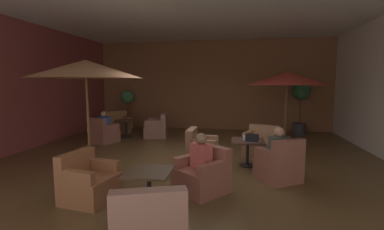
{
  "coord_description": "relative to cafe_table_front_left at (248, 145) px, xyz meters",
  "views": [
    {
      "loc": [
        1.27,
        -6.56,
        1.97
      ],
      "look_at": [
        0.0,
        0.52,
        1.13
      ],
      "focal_mm": 25.54,
      "sensor_mm": 36.0,
      "label": 1
    }
  ],
  "objects": [
    {
      "name": "armchair_front_left_east",
      "position": [
        -1.1,
        0.01,
        -0.18
      ],
      "size": [
        0.77,
        0.75,
        0.86
      ],
      "color": "brown",
      "rests_on": "ground_plane"
    },
    {
      "name": "iced_drink_cup",
      "position": [
        -0.07,
        0.01,
        0.18
      ],
      "size": [
        0.08,
        0.08,
        0.11
      ],
      "primitive_type": "cylinder",
      "color": "white",
      "rests_on": "cafe_table_front_left"
    },
    {
      "name": "patron_blue_shirt",
      "position": [
        -4.63,
        1.79,
        0.2
      ],
      "size": [
        0.38,
        0.33,
        0.64
      ],
      "color": "#234AA4",
      "rests_on": "ground_plane"
    },
    {
      "name": "armchair_front_right_south",
      "position": [
        -4.64,
        1.74,
        -0.19
      ],
      "size": [
        0.9,
        0.95,
        0.86
      ],
      "color": "#8F5545",
      "rests_on": "ground_plane"
    },
    {
      "name": "ceiling_slab",
      "position": [
        -1.45,
        0.07,
        3.29
      ],
      "size": [
        10.01,
        10.36,
        0.06
      ],
      "primitive_type": "cube",
      "color": "silver",
      "rests_on": "wall_back_brick"
    },
    {
      "name": "potted_tree_mid_left",
      "position": [
        2.06,
        4.47,
        0.85
      ],
      "size": [
        0.69,
        0.69,
        2.03
      ],
      "color": "#302C35",
      "rests_on": "ground_plane"
    },
    {
      "name": "wall_left_accent",
      "position": [
        -6.42,
        0.07,
        1.38
      ],
      "size": [
        0.08,
        10.36,
        3.76
      ],
      "primitive_type": "cube",
      "color": "brown",
      "rests_on": "ground_plane"
    },
    {
      "name": "ground_plane",
      "position": [
        -1.45,
        0.07,
        -0.51
      ],
      "size": [
        10.01,
        10.36,
        0.02
      ],
      "primitive_type": "cube",
      "color": "brown"
    },
    {
      "name": "armchair_mid_center_south",
      "position": [
        -1.18,
        -3.68,
        -0.19
      ],
      "size": [
        1.01,
        0.99,
        0.88
      ],
      "color": "brown",
      "rests_on": "ground_plane"
    },
    {
      "name": "armchair_front_right_east",
      "position": [
        -5.03,
        3.71,
        -0.19
      ],
      "size": [
        1.07,
        1.06,
        0.85
      ],
      "color": "#926038",
      "rests_on": "ground_plane"
    },
    {
      "name": "patron_with_friend",
      "position": [
        -0.87,
        -1.74,
        0.22
      ],
      "size": [
        0.43,
        0.4,
        0.65
      ],
      "color": "#BB4E44",
      "rests_on": "ground_plane"
    },
    {
      "name": "potted_tree_left_corner",
      "position": [
        -5.09,
        4.79,
        0.5
      ],
      "size": [
        0.57,
        0.57,
        1.66
      ],
      "color": "#A26D40",
      "rests_on": "ground_plane"
    },
    {
      "name": "cafe_table_front_right",
      "position": [
        -4.31,
        2.83,
        -0.04
      ],
      "size": [
        0.74,
        0.74,
        0.62
      ],
      "color": "black",
      "rests_on": "ground_plane"
    },
    {
      "name": "patron_by_window",
      "position": [
        0.59,
        -0.88,
        0.22
      ],
      "size": [
        0.44,
        0.4,
        0.68
      ],
      "color": "#3B4138",
      "rests_on": "ground_plane"
    },
    {
      "name": "armchair_mid_center_east",
      "position": [
        -2.69,
        -2.43,
        -0.2
      ],
      "size": [
        0.85,
        0.9,
        0.82
      ],
      "color": "brown",
      "rests_on": "ground_plane"
    },
    {
      "name": "patio_umbrella_center_beige",
      "position": [
        -3.82,
        -0.49,
        1.79
      ],
      "size": [
        2.68,
        2.68,
        2.52
      ],
      "color": "#2D2D2D",
      "rests_on": "ground_plane"
    },
    {
      "name": "open_laptop",
      "position": [
        0.1,
        -0.16,
        0.17
      ],
      "size": [
        0.34,
        0.27,
        0.2
      ],
      "color": "#9EA0A5",
      "rests_on": "cafe_table_front_left"
    },
    {
      "name": "cafe_table_front_left",
      "position": [
        0.0,
        0.0,
        0.0
      ],
      "size": [
        0.78,
        0.78,
        0.62
      ],
      "color": "black",
      "rests_on": "ground_plane"
    },
    {
      "name": "armchair_front_left_south",
      "position": [
        0.61,
        -0.92,
        -0.17
      ],
      "size": [
        0.99,
        1.0,
        0.89
      ],
      "color": "brown",
      "rests_on": "ground_plane"
    },
    {
      "name": "armchair_front_right_north",
      "position": [
        -3.18,
        3.01,
        -0.18
      ],
      "size": [
        0.9,
        0.89,
        0.88
      ],
      "color": "brown",
      "rests_on": "ground_plane"
    },
    {
      "name": "armchair_front_left_north",
      "position": [
        0.38,
        1.03,
        -0.2
      ],
      "size": [
        1.03,
        1.01,
        0.81
      ],
      "color": "#8F6042",
      "rests_on": "ground_plane"
    },
    {
      "name": "armchair_mid_center_north",
      "position": [
        -0.84,
        -1.71,
        -0.2
      ],
      "size": [
        1.12,
        1.11,
        0.81
      ],
      "color": "brown",
      "rests_on": "ground_plane"
    },
    {
      "name": "cafe_table_mid_center",
      "position": [
        -1.56,
        -2.59,
        -0.03
      ],
      "size": [
        0.7,
        0.7,
        0.62
      ],
      "color": "black",
      "rests_on": "ground_plane"
    },
    {
      "name": "patio_umbrella_tall_red",
      "position": [
        1.28,
        2.83,
        1.62
      ],
      "size": [
        2.57,
        2.57,
        2.33
      ],
      "color": "#2D2D2D",
      "rests_on": "ground_plane"
    },
    {
      "name": "wall_back_brick",
      "position": [
        -1.45,
        5.21,
        1.38
      ],
      "size": [
        10.01,
        0.08,
        3.76
      ],
      "primitive_type": "cube",
      "color": "brown",
      "rests_on": "ground_plane"
    }
  ]
}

